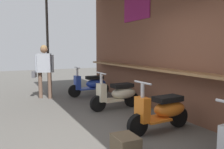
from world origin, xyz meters
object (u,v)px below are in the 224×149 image
at_px(scooter_cream, 118,94).
at_px(scooter_orange, 163,110).
at_px(scooter_blue, 91,84).
at_px(merchandise_crate, 125,145).
at_px(shopper_with_handbag, 44,66).

distance_m(scooter_cream, scooter_orange, 1.78).
relative_size(scooter_blue, merchandise_crate, 3.45).
bearing_deg(scooter_orange, scooter_cream, -93.20).
height_order(scooter_cream, shopper_with_handbag, shopper_with_handbag).
height_order(scooter_blue, shopper_with_handbag, shopper_with_handbag).
xyz_separation_m(scooter_blue, merchandise_crate, (4.22, -1.12, -0.25)).
height_order(scooter_orange, merchandise_crate, scooter_orange).
distance_m(scooter_blue, scooter_cream, 1.89).
xyz_separation_m(scooter_blue, scooter_cream, (1.89, -0.00, 0.00)).
bearing_deg(shopper_with_handbag, scooter_cream, 54.37).
height_order(shopper_with_handbag, merchandise_crate, shopper_with_handbag).
bearing_deg(merchandise_crate, scooter_blue, 165.11).
height_order(scooter_blue, scooter_orange, same).
xyz_separation_m(scooter_orange, merchandise_crate, (0.55, -1.12, -0.25)).
bearing_deg(scooter_blue, merchandise_crate, 74.78).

